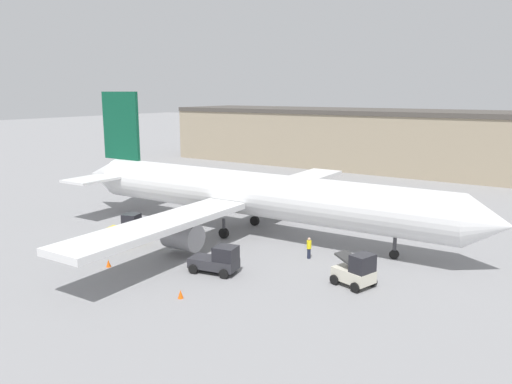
% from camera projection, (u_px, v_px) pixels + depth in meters
% --- Properties ---
extents(ground_plane, '(400.00, 400.00, 0.00)m').
position_uv_depth(ground_plane, '(256.00, 234.00, 44.87)').
color(ground_plane, gray).
extents(terminal_building, '(94.60, 16.48, 9.72)m').
position_uv_depth(terminal_building, '(441.00, 142.00, 77.95)').
color(terminal_building, gray).
rests_on(terminal_building, ground_plane).
extents(airplane, '(42.32, 38.45, 12.62)m').
position_uv_depth(airplane, '(246.00, 193.00, 44.71)').
color(airplane, silver).
rests_on(airplane, ground_plane).
extents(ground_crew_worker, '(0.37, 0.37, 1.66)m').
position_uv_depth(ground_crew_worker, '(309.00, 247.00, 38.19)').
color(ground_crew_worker, '#1E2338').
rests_on(ground_crew_worker, ground_plane).
extents(baggage_tug, '(3.67, 2.38, 2.03)m').
position_uv_depth(baggage_tug, '(218.00, 260.00, 35.08)').
color(baggage_tug, '#2D2D33').
rests_on(baggage_tug, ground_plane).
extents(belt_loader_truck, '(2.91, 2.60, 2.31)m').
position_uv_depth(belt_loader_truck, '(356.00, 271.00, 32.67)').
color(belt_loader_truck, beige).
rests_on(belt_loader_truck, ground_plane).
extents(pushback_tug, '(3.13, 2.42, 2.58)m').
position_uv_depth(pushback_tug, '(126.00, 230.00, 42.06)').
color(pushback_tug, yellow).
rests_on(pushback_tug, ground_plane).
extents(safety_cone_near, '(0.36, 0.36, 0.55)m').
position_uv_depth(safety_cone_near, '(181.00, 294.00, 30.90)').
color(safety_cone_near, '#EF590F').
rests_on(safety_cone_near, ground_plane).
extents(safety_cone_far, '(0.36, 0.36, 0.55)m').
position_uv_depth(safety_cone_far, '(108.00, 263.00, 36.45)').
color(safety_cone_far, '#EF590F').
rests_on(safety_cone_far, ground_plane).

